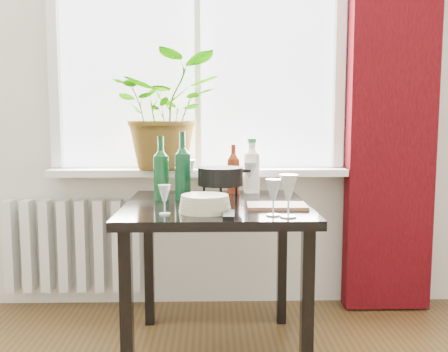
{
  "coord_description": "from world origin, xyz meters",
  "views": [
    {
      "loc": [
        0.08,
        -0.75,
        1.13
      ],
      "look_at": [
        0.14,
        1.55,
        0.87
      ],
      "focal_mm": 40.0,
      "sensor_mm": 36.0,
      "label": 1
    }
  ],
  "objects_px": {
    "wineglass_far_right": "(273,197)",
    "fondue_pot": "(220,185)",
    "cutting_board": "(277,206)",
    "table": "(216,223)",
    "cleaning_bottle": "(252,165)",
    "wine_bottle_left": "(161,168)",
    "plate_stack": "(205,204)",
    "wineglass_front_left": "(165,199)",
    "wine_bottle_right": "(183,165)",
    "radiator": "(73,246)",
    "tv_remote": "(229,215)",
    "bottle_amber": "(233,168)",
    "wineglass_back_left": "(188,176)",
    "wineglass_back_center": "(250,177)",
    "wineglass_front_right": "(288,195)",
    "potted_plant": "(166,112)"
  },
  "relations": [
    {
      "from": "wineglass_back_left",
      "to": "fondue_pot",
      "type": "distance_m",
      "value": 0.34
    },
    {
      "from": "radiator",
      "to": "table",
      "type": "height_order",
      "value": "table"
    },
    {
      "from": "radiator",
      "to": "wine_bottle_right",
      "type": "xyz_separation_m",
      "value": [
        0.69,
        -0.51,
        0.53
      ]
    },
    {
      "from": "wineglass_far_right",
      "to": "cutting_board",
      "type": "relative_size",
      "value": 0.58
    },
    {
      "from": "wine_bottle_left",
      "to": "bottle_amber",
      "type": "distance_m",
      "value": 0.42
    },
    {
      "from": "wineglass_back_center",
      "to": "fondue_pot",
      "type": "bearing_deg",
      "value": -121.05
    },
    {
      "from": "cleaning_bottle",
      "to": "plate_stack",
      "type": "distance_m",
      "value": 0.62
    },
    {
      "from": "wine_bottle_left",
      "to": "potted_plant",
      "type": "bearing_deg",
      "value": 91.38
    },
    {
      "from": "cleaning_bottle",
      "to": "wineglass_far_right",
      "type": "relative_size",
      "value": 1.92
    },
    {
      "from": "radiator",
      "to": "wineglass_back_center",
      "type": "relative_size",
      "value": 4.7
    },
    {
      "from": "table",
      "to": "wine_bottle_right",
      "type": "relative_size",
      "value": 2.52
    },
    {
      "from": "table",
      "to": "cleaning_bottle",
      "type": "relative_size",
      "value": 2.87
    },
    {
      "from": "cleaning_bottle",
      "to": "wineglass_far_right",
      "type": "height_order",
      "value": "cleaning_bottle"
    },
    {
      "from": "wineglass_back_left",
      "to": "wine_bottle_right",
      "type": "bearing_deg",
      "value": -94.49
    },
    {
      "from": "tv_remote",
      "to": "bottle_amber",
      "type": "bearing_deg",
      "value": 88.92
    },
    {
      "from": "wine_bottle_right",
      "to": "bottle_amber",
      "type": "bearing_deg",
      "value": 38.0
    },
    {
      "from": "wine_bottle_left",
      "to": "tv_remote",
      "type": "height_order",
      "value": "wine_bottle_left"
    },
    {
      "from": "wine_bottle_left",
      "to": "plate_stack",
      "type": "relative_size",
      "value": 1.42
    },
    {
      "from": "cleaning_bottle",
      "to": "wineglass_back_center",
      "type": "bearing_deg",
      "value": -110.36
    },
    {
      "from": "fondue_pot",
      "to": "tv_remote",
      "type": "bearing_deg",
      "value": -68.42
    },
    {
      "from": "wineglass_far_right",
      "to": "plate_stack",
      "type": "xyz_separation_m",
      "value": [
        -0.28,
        0.09,
        -0.04
      ]
    },
    {
      "from": "potted_plant",
      "to": "plate_stack",
      "type": "relative_size",
      "value": 2.97
    },
    {
      "from": "wine_bottle_left",
      "to": "cleaning_bottle",
      "type": "relative_size",
      "value": 1.06
    },
    {
      "from": "wineglass_back_center",
      "to": "plate_stack",
      "type": "height_order",
      "value": "wineglass_back_center"
    },
    {
      "from": "radiator",
      "to": "cutting_board",
      "type": "height_order",
      "value": "cutting_board"
    },
    {
      "from": "tv_remote",
      "to": "wineglass_far_right",
      "type": "bearing_deg",
      "value": 9.94
    },
    {
      "from": "tv_remote",
      "to": "wineglass_back_left",
      "type": "bearing_deg",
      "value": 109.32
    },
    {
      "from": "bottle_amber",
      "to": "tv_remote",
      "type": "xyz_separation_m",
      "value": [
        -0.05,
        -0.65,
        -0.13
      ]
    },
    {
      "from": "radiator",
      "to": "tv_remote",
      "type": "relative_size",
      "value": 5.23
    },
    {
      "from": "cutting_board",
      "to": "wineglass_back_left",
      "type": "bearing_deg",
      "value": 132.65
    },
    {
      "from": "wine_bottle_left",
      "to": "wineglass_back_left",
      "type": "xyz_separation_m",
      "value": [
        0.12,
        0.22,
        -0.07
      ]
    },
    {
      "from": "wineglass_far_right",
      "to": "wineglass_front_left",
      "type": "distance_m",
      "value": 0.45
    },
    {
      "from": "wineglass_far_right",
      "to": "fondue_pot",
      "type": "height_order",
      "value": "fondue_pot"
    },
    {
      "from": "wineglass_front_right",
      "to": "potted_plant",
      "type": "bearing_deg",
      "value": 121.87
    },
    {
      "from": "wineglass_front_left",
      "to": "cutting_board",
      "type": "bearing_deg",
      "value": 17.55
    },
    {
      "from": "wineglass_front_right",
      "to": "tv_remote",
      "type": "distance_m",
      "value": 0.25
    },
    {
      "from": "wine_bottle_left",
      "to": "cutting_board",
      "type": "xyz_separation_m",
      "value": [
        0.54,
        -0.23,
        -0.15
      ]
    },
    {
      "from": "cleaning_bottle",
      "to": "wineglass_front_left",
      "type": "distance_m",
      "value": 0.74
    },
    {
      "from": "wineglass_far_right",
      "to": "fondue_pot",
      "type": "relative_size",
      "value": 0.63
    },
    {
      "from": "plate_stack",
      "to": "wineglass_front_left",
      "type": "bearing_deg",
      "value": -163.14
    },
    {
      "from": "wine_bottle_right",
      "to": "cutting_board",
      "type": "relative_size",
      "value": 1.27
    },
    {
      "from": "wine_bottle_left",
      "to": "cleaning_bottle",
      "type": "height_order",
      "value": "wine_bottle_left"
    },
    {
      "from": "wineglass_front_right",
      "to": "cutting_board",
      "type": "height_order",
      "value": "wineglass_front_right"
    },
    {
      "from": "bottle_amber",
      "to": "wineglass_back_left",
      "type": "relative_size",
      "value": 1.48
    },
    {
      "from": "wine_bottle_right",
      "to": "cleaning_bottle",
      "type": "xyz_separation_m",
      "value": [
        0.36,
        0.22,
        -0.02
      ]
    },
    {
      "from": "wineglass_far_right",
      "to": "wineglass_back_left",
      "type": "bearing_deg",
      "value": 120.46
    },
    {
      "from": "bottle_amber",
      "to": "plate_stack",
      "type": "height_order",
      "value": "bottle_amber"
    },
    {
      "from": "bottle_amber",
      "to": "cleaning_bottle",
      "type": "xyz_separation_m",
      "value": [
        0.1,
        0.02,
        0.01
      ]
    },
    {
      "from": "cleaning_bottle",
      "to": "wine_bottle_right",
      "type": "bearing_deg",
      "value": -148.2
    },
    {
      "from": "table",
      "to": "bottle_amber",
      "type": "distance_m",
      "value": 0.4
    }
  ]
}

